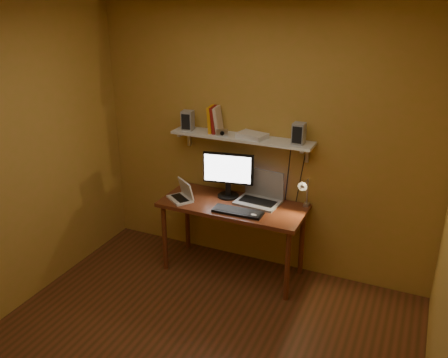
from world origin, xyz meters
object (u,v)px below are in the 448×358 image
at_px(wall_shelf, 241,138).
at_px(monitor, 228,173).
at_px(speaker_right, 299,134).
at_px(keyboard, 238,212).
at_px(router, 252,135).
at_px(mouse, 254,216).
at_px(speaker_left, 188,120).
at_px(shelf_camera, 222,133).
at_px(desk, 233,212).
at_px(laptop, 261,194).
at_px(netbook, 183,194).
at_px(desk_lamp, 305,190).

height_order(wall_shelf, monitor, wall_shelf).
distance_m(monitor, speaker_right, 0.82).
height_order(keyboard, router, router).
relative_size(mouse, speaker_left, 0.46).
distance_m(speaker_right, shelf_camera, 0.73).
bearing_deg(desk, mouse, -34.00).
bearing_deg(speaker_left, laptop, -7.42).
relative_size(desk, keyboard, 2.97).
height_order(mouse, speaker_left, speaker_left).
distance_m(wall_shelf, laptop, 0.57).
bearing_deg(desk, router, 60.15).
relative_size(monitor, netbook, 1.57).
distance_m(desk, monitor, 0.38).
bearing_deg(monitor, wall_shelf, 15.46).
height_order(speaker_right, router, speaker_right).
xyz_separation_m(keyboard, router, (-0.01, 0.36, 0.63)).
height_order(speaker_left, shelf_camera, speaker_left).
height_order(wall_shelf, speaker_right, speaker_right).
bearing_deg(speaker_left, wall_shelf, -5.18).
distance_m(desk, desk_lamp, 0.73).
relative_size(monitor, shelf_camera, 4.38).
xyz_separation_m(monitor, shelf_camera, (-0.06, -0.01, 0.40)).
xyz_separation_m(desk, wall_shelf, (0.00, 0.19, 0.69)).
bearing_deg(shelf_camera, desk_lamp, -0.07).
relative_size(laptop, speaker_right, 2.25).
xyz_separation_m(netbook, speaker_right, (1.05, 0.29, 0.67)).
height_order(wall_shelf, keyboard, wall_shelf).
xyz_separation_m(speaker_right, router, (-0.45, 0.01, -0.07)).
distance_m(wall_shelf, speaker_right, 0.57).
distance_m(keyboard, router, 0.73).
bearing_deg(mouse, speaker_left, 168.86).
height_order(netbook, desk_lamp, desk_lamp).
relative_size(keyboard, desk_lamp, 1.26).
bearing_deg(netbook, monitor, 68.03).
relative_size(desk, netbook, 4.42).
relative_size(netbook, mouse, 3.57).
distance_m(wall_shelf, speaker_left, 0.58).
height_order(desk, mouse, mouse).
bearing_deg(router, wall_shelf, 178.46).
bearing_deg(shelf_camera, speaker_left, 172.82).
relative_size(desk_lamp, shelf_camera, 3.29).
xyz_separation_m(keyboard, speaker_left, (-0.69, 0.34, 0.71)).
relative_size(desk_lamp, speaker_right, 1.93).
relative_size(wall_shelf, netbook, 4.42).
relative_size(monitor, laptop, 1.14).
bearing_deg(mouse, speaker_right, 66.58).
relative_size(wall_shelf, laptop, 3.21).
distance_m(wall_shelf, shelf_camera, 0.19).
relative_size(desk, laptop, 3.21).
distance_m(desk_lamp, router, 0.71).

